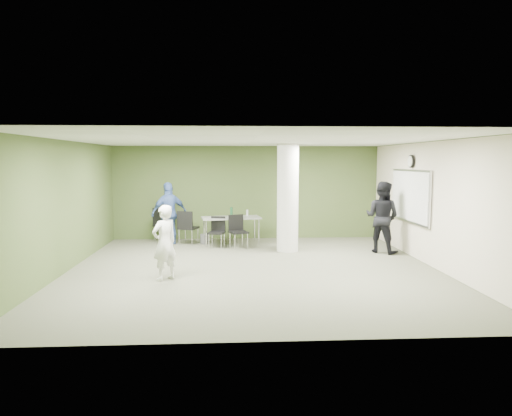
{
  "coord_description": "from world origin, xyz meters",
  "views": [
    {
      "loc": [
        -0.5,
        -9.76,
        2.38
      ],
      "look_at": [
        0.11,
        1.0,
        1.24
      ],
      "focal_mm": 32.0,
      "sensor_mm": 36.0,
      "label": 1
    }
  ],
  "objects": [
    {
      "name": "wall_back",
      "position": [
        0.0,
        4.0,
        1.4
      ],
      "size": [
        8.0,
        2.8,
        0.02
      ],
      "primitive_type": "cube",
      "rotation": [
        1.57,
        0.0,
        0.0
      ],
      "color": "#445829",
      "rests_on": "floor"
    },
    {
      "name": "column",
      "position": [
        1.0,
        2.0,
        1.4
      ],
      "size": [
        0.56,
        0.56,
        2.8
      ],
      "primitive_type": "cylinder",
      "color": "silver",
      "rests_on": "floor"
    },
    {
      "name": "wastebasket",
      "position": [
        -1.24,
        3.14,
        0.14
      ],
      "size": [
        0.24,
        0.24,
        0.28
      ],
      "primitive_type": "cylinder",
      "color": "#4C4C4C",
      "rests_on": "floor"
    },
    {
      "name": "man_blue",
      "position": [
        -2.22,
        3.16,
        0.88
      ],
      "size": [
        1.11,
        0.87,
        1.76
      ],
      "primitive_type": "imported",
      "rotation": [
        0.0,
        0.0,
        3.63
      ],
      "color": "#415FA3",
      "rests_on": "floor"
    },
    {
      "name": "whiteboard",
      "position": [
        3.92,
        1.2,
        1.5
      ],
      "size": [
        0.05,
        2.3,
        1.3
      ],
      "color": "silver",
      "rests_on": "wall_right_cream"
    },
    {
      "name": "man_black",
      "position": [
        3.4,
        1.66,
        0.92
      ],
      "size": [
        1.13,
        1.11,
        1.84
      ],
      "primitive_type": "imported",
      "rotation": [
        0.0,
        0.0,
        2.42
      ],
      "color": "black",
      "rests_on": "floor"
    },
    {
      "name": "wall_left",
      "position": [
        -4.0,
        0.0,
        1.4
      ],
      "size": [
        0.02,
        8.0,
        2.8
      ],
      "primitive_type": "cube",
      "color": "#445829",
      "rests_on": "floor"
    },
    {
      "name": "floor",
      "position": [
        0.0,
        0.0,
        0.0
      ],
      "size": [
        8.0,
        8.0,
        0.0
      ],
      "primitive_type": "plane",
      "color": "#585A47",
      "rests_on": "ground"
    },
    {
      "name": "chair_back_right",
      "position": [
        -1.71,
        3.01,
        0.56
      ],
      "size": [
        0.62,
        0.62,
        0.97
      ],
      "rotation": [
        0.0,
        0.0,
        2.78
      ],
      "color": "black",
      "rests_on": "floor"
    },
    {
      "name": "wall_clock",
      "position": [
        3.92,
        1.2,
        2.35
      ],
      "size": [
        0.06,
        0.32,
        0.32
      ],
      "color": "black",
      "rests_on": "wall_right_cream"
    },
    {
      "name": "wall_right_cream",
      "position": [
        4.0,
        0.0,
        1.4
      ],
      "size": [
        0.02,
        8.0,
        2.8
      ],
      "primitive_type": "cube",
      "color": "beige",
      "rests_on": "floor"
    },
    {
      "name": "ceiling",
      "position": [
        0.0,
        0.0,
        2.8
      ],
      "size": [
        8.0,
        8.0,
        0.0
      ],
      "primitive_type": "plane",
      "rotation": [
        3.14,
        0.0,
        0.0
      ],
      "color": "white",
      "rests_on": "wall_back"
    },
    {
      "name": "chair_table_left",
      "position": [
        -0.86,
        2.64,
        0.48
      ],
      "size": [
        0.5,
        0.5,
        0.84
      ],
      "rotation": [
        0.0,
        0.0,
        -0.22
      ],
      "color": "black",
      "rests_on": "floor"
    },
    {
      "name": "folding_table",
      "position": [
        -0.47,
        3.04,
        0.73
      ],
      "size": [
        1.73,
        0.96,
        1.03
      ],
      "rotation": [
        0.0,
        0.0,
        0.15
      ],
      "color": "gray",
      "rests_on": "floor"
    },
    {
      "name": "chair_back_left",
      "position": [
        -2.47,
        3.53,
        0.59
      ],
      "size": [
        0.62,
        0.62,
        1.01
      ],
      "rotation": [
        0.0,
        0.0,
        2.87
      ],
      "color": "black",
      "rests_on": "floor"
    },
    {
      "name": "woman_white",
      "position": [
        -1.8,
        -0.78,
        0.75
      ],
      "size": [
        0.64,
        0.64,
        1.5
      ],
      "primitive_type": "imported",
      "rotation": [
        0.0,
        0.0,
        3.91
      ],
      "color": "white",
      "rests_on": "floor"
    },
    {
      "name": "chair_table_right",
      "position": [
        -0.3,
        2.54,
        0.52
      ],
      "size": [
        0.57,
        0.57,
        0.89
      ],
      "rotation": [
        0.0,
        0.0,
        0.36
      ],
      "color": "black",
      "rests_on": "floor"
    }
  ]
}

